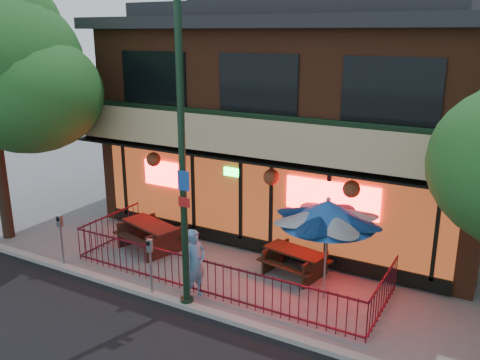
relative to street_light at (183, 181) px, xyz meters
The scene contains 11 objects.
ground 3.17m from the street_light, 90.34° to the left, with size 80.00×80.00×0.00m, color gray.
curb 3.09m from the street_light, 91.40° to the right, with size 80.00×0.25×0.12m, color #999993.
restaurant_building 7.58m from the street_light, 90.02° to the left, with size 12.96×9.49×8.05m.
patio_fence 2.68m from the street_light, 90.15° to the left, with size 8.44×2.62×1.00m.
street_light is the anchor object (origin of this frame).
picnic_table_left 4.48m from the street_light, 142.48° to the left, with size 2.25×1.94×0.82m.
picnic_table_right 4.19m from the street_light, 60.34° to the left, with size 1.87×1.56×0.71m.
patio_umbrella 3.50m from the street_light, 36.09° to the left, with size 2.30×2.30×2.63m.
pedestrian 2.30m from the street_light, 97.54° to the left, with size 0.65×0.43×1.79m, color #5E94BC.
parking_meter_near 2.33m from the street_light, behind, with size 0.17×0.16×1.54m.
parking_meter_far 4.70m from the street_light, behind, with size 0.16×0.14×1.55m.
Camera 1 is at (6.49, -9.28, 6.36)m, focal length 38.00 mm.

